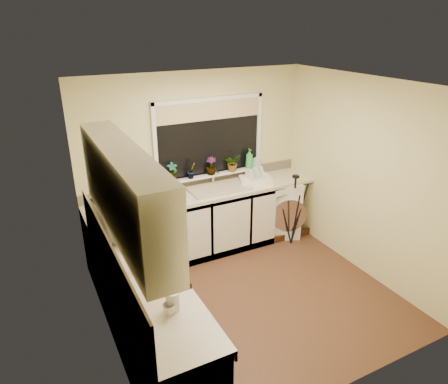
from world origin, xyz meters
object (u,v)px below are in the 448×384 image
laptop (162,196)px  washing_machine (277,206)px  soap_bottle_green (249,159)px  plant_a (173,172)px  soap_bottle_clear (257,160)px  steel_jar (140,265)px  tripod (293,210)px  glass_jug (173,301)px  cup_left (169,309)px  plant_c (211,166)px  kettle (134,234)px  cup_back (264,176)px  microwave (118,217)px  plant_d (233,163)px  dish_rack (256,180)px  plant_b (191,171)px

laptop → washing_machine: bearing=16.3°
laptop → soap_bottle_green: size_ratio=1.24×
washing_machine → laptop: 1.87m
plant_a → soap_bottle_clear: 1.31m
washing_machine → steel_jar: 2.92m
plant_a → soap_bottle_clear: size_ratio=1.36×
tripod → glass_jug: size_ratio=6.54×
plant_a → soap_bottle_green: bearing=0.0°
laptop → glass_jug: laptop is taller
tripod → cup_left: size_ratio=10.68×
soap_bottle_green → plant_c: bearing=178.9°
laptop → kettle: (-0.62, -0.96, 0.06)m
laptop → plant_c: 0.84m
washing_machine → tripod: size_ratio=0.81×
kettle → cup_back: kettle is taller
tripod → soap_bottle_clear: size_ratio=5.54×
tripod → microwave: bearing=175.6°
washing_machine → plant_d: (-0.67, 0.20, 0.74)m
steel_jar → glass_jug: bearing=-83.7°
dish_rack → plant_a: bearing=-169.4°
steel_jar → microwave: 0.86m
glass_jug → plant_d: size_ratio=0.68×
tripod → soap_bottle_green: soap_bottle_green is taller
soap_bottle_clear → washing_machine: bearing=-36.5°
tripod → steel_jar: tripod is taller
washing_machine → tripod: (-0.00, -0.40, 0.10)m
kettle → plant_c: plant_c is taller
cup_back → plant_a: bearing=173.8°
microwave → plant_a: 1.20m
plant_d → steel_jar: bearing=-138.6°
washing_machine → glass_jug: (-2.43, -2.08, 0.55)m
kettle → plant_d: (1.75, 1.14, 0.15)m
microwave → cup_left: microwave is taller
washing_machine → plant_b: (-1.30, 0.19, 0.73)m
plant_a → plant_c: bearing=1.2°
soap_bottle_green → kettle: bearing=-150.7°
tripod → microwave: 2.55m
laptop → dish_rack: laptop is taller
plant_b → soap_bottle_clear: 1.04m
laptop → steel_jar: (-0.70, -1.44, -0.00)m
cup_left → glass_jug: bearing=43.0°
microwave → plant_b: (1.19, 0.76, 0.10)m
soap_bottle_green → soap_bottle_clear: 0.14m
plant_d → cup_back: bearing=-19.1°
plant_b → cup_back: (1.07, -0.14, -0.21)m
dish_rack → soap_bottle_clear: 0.34m
dish_rack → glass_jug: 2.88m
glass_jug → plant_a: size_ratio=0.62×
kettle → plant_a: bearing=53.1°
dish_rack → microwave: size_ratio=0.76×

